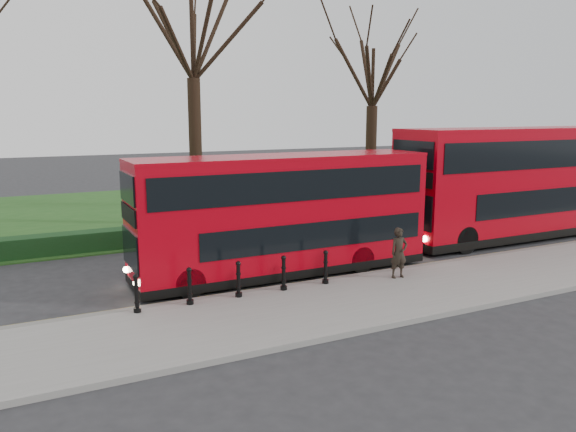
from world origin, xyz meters
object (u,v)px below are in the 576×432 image
bus_lead (283,215)px  bus_rear (521,183)px  pedestrian (399,253)px  bollard_row (238,280)px

bus_lead → bus_rear: size_ratio=0.84×
pedestrian → bus_rear: bearing=24.5°
bus_lead → bus_rear: bearing=2.9°
bollard_row → bus_rear: bus_rear is taller
bollard_row → pedestrian: pedestrian is taller
bus_lead → pedestrian: bus_lead is taller
bus_lead → bus_rear: bus_rear is taller
bus_rear → pedestrian: bus_rear is taller
bus_rear → bollard_row: bearing=-169.7°
bus_lead → pedestrian: (2.92, -2.44, -1.05)m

